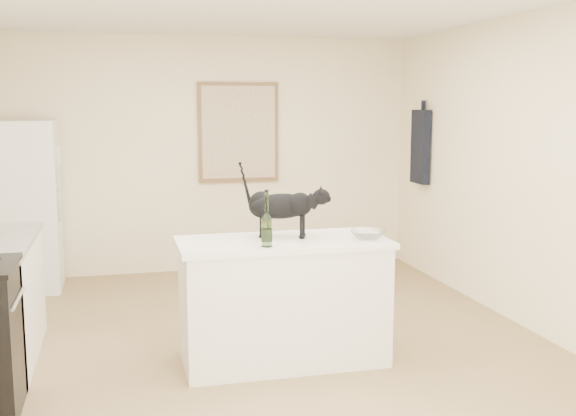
% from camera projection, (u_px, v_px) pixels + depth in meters
% --- Properties ---
extents(floor, '(5.50, 5.50, 0.00)m').
position_uv_depth(floor, '(264.00, 352.00, 5.22)').
color(floor, olive).
rests_on(floor, ground).
extents(wall_back, '(4.50, 0.00, 4.50)m').
position_uv_depth(wall_back, '(212.00, 155.00, 7.67)').
color(wall_back, '#FEF1C4').
rests_on(wall_back, ground).
extents(wall_front, '(4.50, 0.00, 4.50)m').
position_uv_depth(wall_front, '(428.00, 266.00, 2.39)').
color(wall_front, '#FEF1C4').
rests_on(wall_front, ground).
extents(wall_right, '(0.00, 5.50, 5.50)m').
position_uv_depth(wall_right, '(535.00, 174.00, 5.57)').
color(wall_right, '#FEF1C4').
rests_on(wall_right, ground).
extents(island_base, '(1.44, 0.67, 0.86)m').
position_uv_depth(island_base, '(283.00, 303.00, 4.99)').
color(island_base, white).
rests_on(island_base, floor).
extents(island_top, '(1.50, 0.70, 0.04)m').
position_uv_depth(island_top, '(283.00, 242.00, 4.92)').
color(island_top, white).
rests_on(island_top, island_base).
extents(fridge, '(0.68, 0.68, 1.70)m').
position_uv_depth(fridge, '(24.00, 206.00, 6.88)').
color(fridge, white).
rests_on(fridge, floor).
extents(artwork_frame, '(0.90, 0.03, 1.10)m').
position_uv_depth(artwork_frame, '(239.00, 132.00, 7.67)').
color(artwork_frame, brown).
rests_on(artwork_frame, wall_back).
extents(artwork_canvas, '(0.82, 0.00, 1.02)m').
position_uv_depth(artwork_canvas, '(239.00, 132.00, 7.66)').
color(artwork_canvas, beige).
rests_on(artwork_canvas, wall_back).
extents(hanging_garment, '(0.08, 0.34, 0.80)m').
position_uv_depth(hanging_garment, '(421.00, 147.00, 7.51)').
color(hanging_garment, black).
rests_on(hanging_garment, wall_right).
extents(black_cat, '(0.61, 0.36, 0.41)m').
position_uv_depth(black_cat, '(281.00, 209.00, 4.99)').
color(black_cat, black).
rests_on(black_cat, island_top).
extents(wine_bottle, '(0.09, 0.09, 0.34)m').
position_uv_depth(wine_bottle, '(267.00, 222.00, 4.65)').
color(wine_bottle, '#315A24').
rests_on(wine_bottle, island_top).
extents(glass_bowl, '(0.33, 0.33, 0.06)m').
position_uv_depth(glass_bowl, '(368.00, 235.00, 4.95)').
color(glass_bowl, silver).
rests_on(glass_bowl, island_top).
extents(fridge_paper, '(0.04, 0.15, 0.20)m').
position_uv_depth(fridge_paper, '(58.00, 156.00, 6.98)').
color(fridge_paper, white).
rests_on(fridge_paper, fridge).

